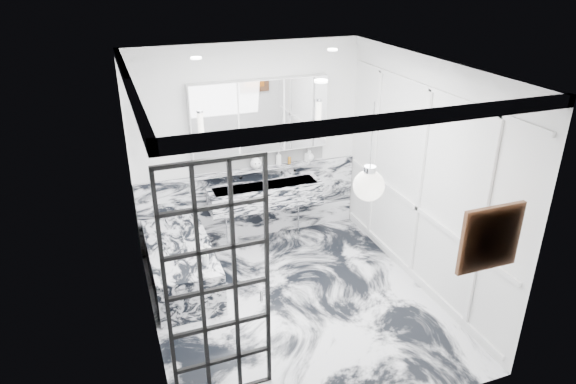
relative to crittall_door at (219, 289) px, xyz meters
name	(u,v)px	position (x,y,z in m)	size (l,w,h in m)	color
floor	(295,304)	(1.10, 1.04, -1.17)	(3.60, 3.60, 0.00)	silver
ceiling	(296,66)	(1.10, 1.04, 1.63)	(3.60, 3.60, 0.00)	white
wall_back	(249,146)	(1.10, 2.84, 0.23)	(3.60, 3.60, 0.00)	white
wall_front	(378,290)	(1.10, -0.76, 0.23)	(3.60, 3.60, 0.00)	white
wall_left	(143,221)	(-0.50, 1.04, 0.23)	(3.60, 3.60, 0.00)	white
wall_right	(422,178)	(2.70, 1.04, 0.23)	(3.60, 3.60, 0.00)	white
marble_clad_back	(251,203)	(1.10, 2.82, -0.65)	(3.18, 0.05, 1.05)	silver
marble_clad_left	(145,227)	(-0.48, 1.04, 0.17)	(0.02, 3.56, 2.68)	silver
panel_molding	(420,186)	(2.68, 1.04, 0.13)	(0.03, 3.40, 2.30)	white
soap_bottle_a	(279,158)	(1.50, 2.75, 0.02)	(0.08, 0.08, 0.21)	#8C5919
soap_bottle_b	(308,155)	(1.96, 2.75, 0.01)	(0.08, 0.08, 0.18)	#4C4C51
soap_bottle_c	(310,156)	(1.97, 2.75, 0.00)	(0.13, 0.13, 0.17)	silver
face_pot	(256,163)	(1.17, 2.75, -0.01)	(0.16, 0.16, 0.16)	white
amber_bottle	(289,160)	(1.67, 2.75, -0.03)	(0.04, 0.04, 0.10)	#8C5919
flower_vase	(206,260)	(0.14, 1.41, -0.56)	(0.08, 0.08, 0.12)	silver
crittall_door	(219,289)	(0.00, 0.00, 0.00)	(0.88, 0.04, 2.35)	black
artwork	(490,238)	(2.16, -0.72, 0.46)	(0.49, 0.05, 0.49)	#BD5813
pendant_light	(369,186)	(1.25, -0.23, 0.87)	(0.26, 0.26, 0.26)	white
trough_sink	(265,195)	(1.25, 2.60, -0.44)	(1.60, 0.45, 0.30)	silver
ledge	(261,168)	(1.25, 2.76, -0.10)	(1.90, 0.14, 0.04)	silver
subway_tile	(260,158)	(1.25, 2.83, 0.03)	(1.90, 0.03, 0.23)	white
mirror_cabinet	(260,116)	(1.25, 2.77, 0.65)	(1.90, 0.16, 1.00)	white
sconce_left	(201,128)	(0.43, 2.67, 0.61)	(0.07, 0.07, 0.40)	white
sconce_right	(319,115)	(2.07, 2.67, 0.61)	(0.07, 0.07, 0.40)	white
bathtub	(181,264)	(-0.07, 1.94, -0.90)	(0.75, 1.65, 0.55)	silver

